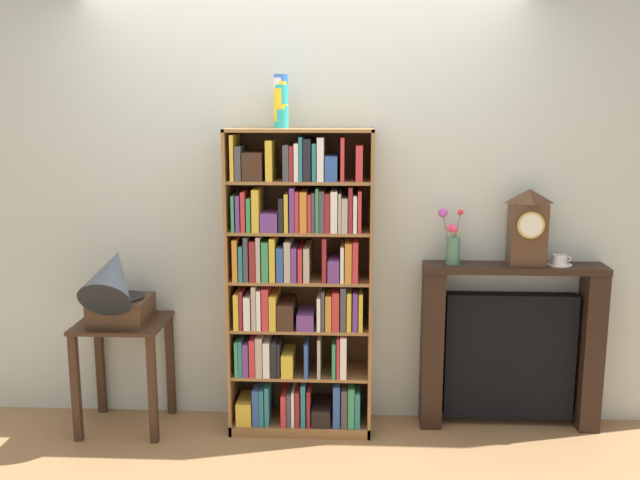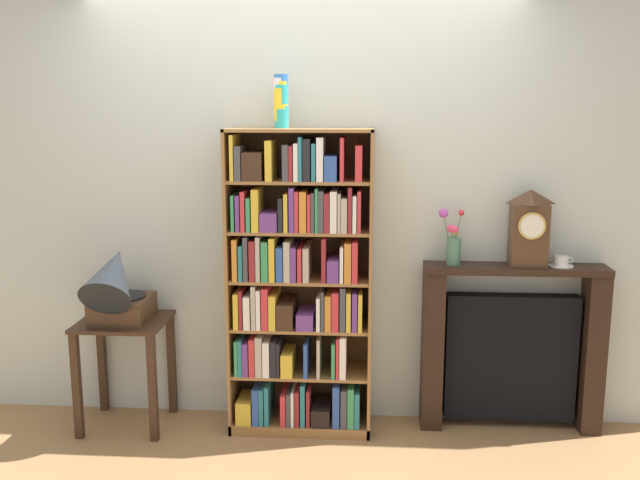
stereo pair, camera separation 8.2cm
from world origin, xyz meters
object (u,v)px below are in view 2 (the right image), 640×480
(bookshelf, at_px, (298,287))
(fireplace_mantel, at_px, (511,348))
(gramophone, at_px, (116,286))
(mantel_clock, at_px, (529,228))
(flower_vase, at_px, (453,243))
(side_table_left, at_px, (125,348))
(teacup_with_saucer, at_px, (561,262))
(cup_stack, at_px, (281,101))

(bookshelf, relative_size, fireplace_mantel, 1.69)
(gramophone, distance_m, mantel_clock, 2.37)
(gramophone, distance_m, flower_vase, 1.94)
(bookshelf, distance_m, side_table_left, 1.10)
(fireplace_mantel, bearing_deg, gramophone, -174.34)
(fireplace_mantel, relative_size, mantel_clock, 2.38)
(side_table_left, height_order, mantel_clock, mantel_clock)
(fireplace_mantel, height_order, flower_vase, flower_vase)
(flower_vase, bearing_deg, fireplace_mantel, 2.52)
(bookshelf, height_order, flower_vase, bookshelf)
(mantel_clock, height_order, flower_vase, mantel_clock)
(fireplace_mantel, xyz_separation_m, teacup_with_saucer, (0.25, -0.02, 0.53))
(cup_stack, xyz_separation_m, mantel_clock, (1.40, 0.04, -0.70))
(gramophone, bearing_deg, mantel_clock, 5.06)
(side_table_left, relative_size, mantel_clock, 1.49)
(flower_vase, xyz_separation_m, teacup_with_saucer, (0.61, -0.00, -0.10))
(cup_stack, xyz_separation_m, gramophone, (-0.94, -0.16, -1.03))
(side_table_left, xyz_separation_m, gramophone, (-0.00, -0.09, 0.40))
(cup_stack, xyz_separation_m, fireplace_mantel, (1.34, 0.06, -1.42))
(gramophone, bearing_deg, flower_vase, 6.26)
(bookshelf, relative_size, cup_stack, 6.03)
(side_table_left, height_order, fireplace_mantel, fireplace_mantel)
(fireplace_mantel, bearing_deg, side_table_left, -176.48)
(side_table_left, relative_size, gramophone, 1.25)
(cup_stack, relative_size, gramophone, 0.56)
(bookshelf, xyz_separation_m, fireplace_mantel, (1.25, 0.10, -0.37))
(side_table_left, bearing_deg, gramophone, -90.00)
(cup_stack, relative_size, side_table_left, 0.45)
(fireplace_mantel, relative_size, teacup_with_saucer, 7.28)
(flower_vase, distance_m, teacup_with_saucer, 0.62)
(side_table_left, height_order, teacup_with_saucer, teacup_with_saucer)
(gramophone, distance_m, teacup_with_saucer, 2.54)
(side_table_left, relative_size, flower_vase, 2.03)
(flower_vase, bearing_deg, teacup_with_saucer, -0.06)
(cup_stack, bearing_deg, flower_vase, 2.65)
(side_table_left, distance_m, gramophone, 0.41)
(teacup_with_saucer, bearing_deg, side_table_left, -177.21)
(gramophone, bearing_deg, cup_stack, 9.97)
(fireplace_mantel, distance_m, teacup_with_saucer, 0.58)
(cup_stack, bearing_deg, mantel_clock, 1.72)
(gramophone, relative_size, flower_vase, 1.63)
(teacup_with_saucer, bearing_deg, cup_stack, -178.40)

